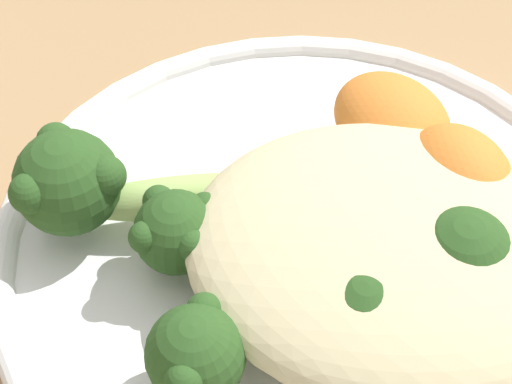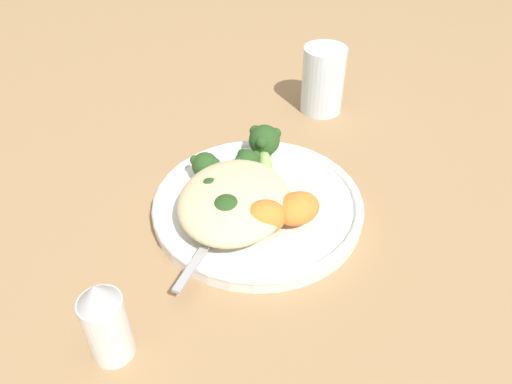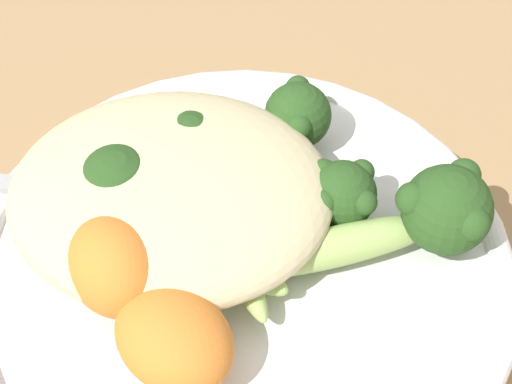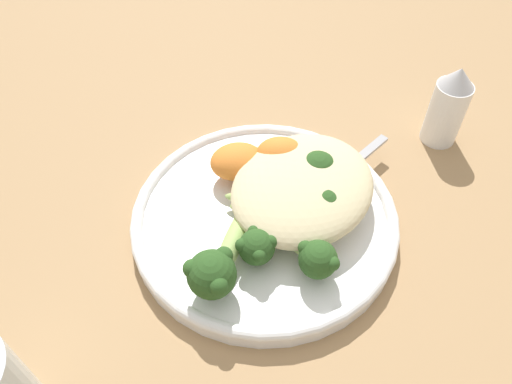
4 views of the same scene
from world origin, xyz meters
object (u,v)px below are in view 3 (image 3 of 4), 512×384
(broccoli_stalk_2, at_px, (286,155))
(sweet_potato_chunk_0, at_px, (117,265))
(broccoli_stalk_3, at_px, (202,171))
(broccoli_stalk_4, at_px, (144,204))
(broccoli_stalk_0, at_px, (416,221))
(broccoli_stalk_1, at_px, (324,211))
(sweet_potato_chunk_1, at_px, (177,338))
(quinoa_mound, at_px, (173,194))
(spoon, at_px, (88,192))
(plate, at_px, (242,273))

(broccoli_stalk_2, bearing_deg, sweet_potato_chunk_0, 149.19)
(sweet_potato_chunk_0, bearing_deg, broccoli_stalk_3, 59.43)
(broccoli_stalk_4, distance_m, sweet_potato_chunk_0, 0.03)
(broccoli_stalk_0, height_order, broccoli_stalk_1, broccoli_stalk_0)
(broccoli_stalk_0, height_order, broccoli_stalk_2, broccoli_stalk_0)
(sweet_potato_chunk_0, bearing_deg, sweet_potato_chunk_1, -49.93)
(quinoa_mound, xyz_separation_m, broccoli_stalk_2, (0.05, 0.03, -0.01))
(broccoli_stalk_1, distance_m, broccoli_stalk_4, 0.08)
(quinoa_mound, relative_size, broccoli_stalk_3, 1.32)
(broccoli_stalk_0, height_order, sweet_potato_chunk_1, broccoli_stalk_0)
(quinoa_mound, bearing_deg, broccoli_stalk_1, -3.90)
(spoon, bearing_deg, plate, 163.08)
(plate, xyz_separation_m, spoon, (-0.07, 0.04, 0.01))
(quinoa_mound, distance_m, sweet_potato_chunk_1, 0.07)
(broccoli_stalk_1, bearing_deg, broccoli_stalk_4, 139.57)
(broccoli_stalk_1, bearing_deg, broccoli_stalk_2, 75.55)
(broccoli_stalk_1, distance_m, broccoli_stalk_3, 0.06)
(broccoli_stalk_3, distance_m, sweet_potato_chunk_0, 0.06)
(broccoli_stalk_3, distance_m, sweet_potato_chunk_1, 0.09)
(broccoli_stalk_0, xyz_separation_m, broccoli_stalk_4, (-0.12, 0.01, 0.00))
(broccoli_stalk_3, xyz_separation_m, sweet_potato_chunk_0, (-0.03, -0.06, 0.00))
(broccoli_stalk_2, bearing_deg, spoon, 115.84)
(plate, relative_size, broccoli_stalk_1, 3.08)
(broccoli_stalk_0, relative_size, sweet_potato_chunk_0, 2.40)
(quinoa_mound, height_order, sweet_potato_chunk_1, quinoa_mound)
(broccoli_stalk_0, xyz_separation_m, broccoli_stalk_2, (-0.06, 0.04, -0.00))
(sweet_potato_chunk_1, xyz_separation_m, spoon, (-0.05, 0.08, -0.01))
(broccoli_stalk_3, bearing_deg, broccoli_stalk_2, -94.91)
(broccoli_stalk_0, relative_size, spoon, 1.03)
(broccoli_stalk_3, bearing_deg, plate, -176.08)
(broccoli_stalk_0, bearing_deg, broccoli_stalk_2, 127.27)
(quinoa_mound, xyz_separation_m, broccoli_stalk_4, (-0.01, -0.01, -0.00))
(plate, xyz_separation_m, broccoli_stalk_2, (0.02, 0.05, 0.02))
(quinoa_mound, distance_m, spoon, 0.05)
(broccoli_stalk_1, bearing_deg, sweet_potato_chunk_1, -173.46)
(broccoli_stalk_3, bearing_deg, spoon, 71.81)
(sweet_potato_chunk_0, relative_size, sweet_potato_chunk_1, 0.94)
(broccoli_stalk_0, distance_m, broccoli_stalk_2, 0.07)
(broccoli_stalk_1, relative_size, broccoli_stalk_3, 0.74)
(quinoa_mound, xyz_separation_m, broccoli_stalk_0, (0.11, -0.01, -0.00))
(broccoli_stalk_0, distance_m, broccoli_stalk_3, 0.10)
(broccoli_stalk_0, relative_size, broccoli_stalk_2, 1.01)
(quinoa_mound, relative_size, sweet_potato_chunk_1, 2.73)
(broccoli_stalk_1, bearing_deg, quinoa_mound, 135.29)
(broccoli_stalk_4, bearing_deg, quinoa_mound, -124.92)
(sweet_potato_chunk_0, bearing_deg, broccoli_stalk_4, 76.63)
(quinoa_mound, relative_size, sweet_potato_chunk_0, 2.92)
(plate, relative_size, sweet_potato_chunk_1, 4.69)
(plate, xyz_separation_m, quinoa_mound, (-0.03, 0.02, 0.03))
(sweet_potato_chunk_1, bearing_deg, quinoa_mound, 95.36)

